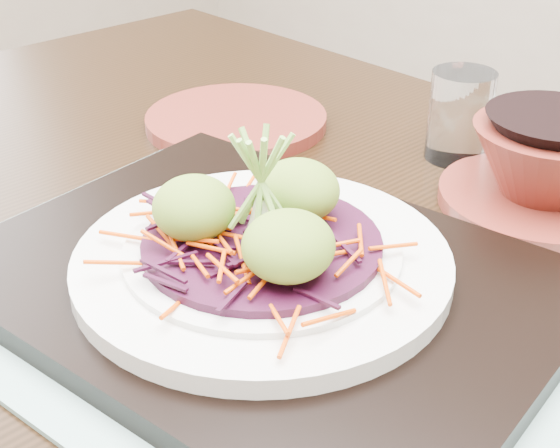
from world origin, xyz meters
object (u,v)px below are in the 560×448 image
Objects in this scene: serving_tray at (263,281)px; white_plate at (262,260)px; terracotta_bowl_set at (545,171)px; dining_table at (264,384)px; terracotta_side_plate at (236,120)px; water_glass at (460,116)px.

white_plate reaches higher than serving_tray.
serving_tray is 1.54× the size of white_plate.
terracotta_bowl_set reaches higher than serving_tray.
dining_table is 0.31m from terracotta_side_plate.
white_plate is at bearing -45.79° from terracotta_side_plate.
serving_tray is 2.30× the size of terracotta_bowl_set.
dining_table is at bearing 129.36° from white_plate.
water_glass reaches higher than white_plate.
serving_tray is 4.69× the size of water_glass.
dining_table is at bearing -117.52° from terracotta_bowl_set.
terracotta_bowl_set is (0.10, 0.25, 0.02)m from serving_tray.
white_plate is (0.00, -0.00, 0.02)m from serving_tray.
terracotta_bowl_set is at bearing 71.37° from dining_table.
terracotta_bowl_set is (0.10, -0.04, -0.01)m from water_glass.
dining_table is at bearing 129.66° from serving_tray.
serving_tray is (0.02, -0.02, 0.12)m from dining_table.
water_glass is at bearing 95.28° from dining_table.
dining_table is 0.12m from serving_tray.
dining_table is 3.50× the size of serving_tray.
water_glass is at bearing 90.35° from serving_tray.
white_plate is 0.30m from water_glass.
serving_tray is 0.27m from terracotta_bowl_set.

